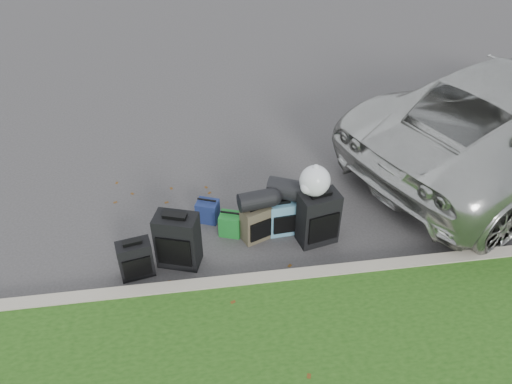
{
  "coord_description": "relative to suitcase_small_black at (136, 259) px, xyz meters",
  "views": [
    {
      "loc": [
        -0.87,
        -5.19,
        4.73
      ],
      "look_at": [
        -0.1,
        0.2,
        0.55
      ],
      "focal_mm": 35.0,
      "sensor_mm": 36.0,
      "label": 1
    }
  ],
  "objects": [
    {
      "name": "suitcase_small_black",
      "position": [
        0.0,
        0.0,
        0.0
      ],
      "size": [
        0.46,
        0.31,
        0.52
      ],
      "primitive_type": "cube",
      "rotation": [
        0.0,
        0.0,
        0.2
      ],
      "color": "black",
      "rests_on": "ground"
    },
    {
      "name": "tote_navy",
      "position": [
        0.96,
        0.94,
        -0.1
      ],
      "size": [
        0.37,
        0.33,
        0.32
      ],
      "primitive_type": "cube",
      "rotation": [
        0.0,
        0.0,
        -0.37
      ],
      "color": "navy",
      "rests_on": "ground"
    },
    {
      "name": "trash_bag",
      "position": [
        2.33,
        0.36,
        0.72
      ],
      "size": [
        0.4,
        0.4,
        0.4
      ],
      "primitive_type": "sphere",
      "color": "silver",
      "rests_on": "suitcase_large_black_right"
    },
    {
      "name": "suitcase_olive",
      "position": [
        1.59,
        0.46,
        0.0
      ],
      "size": [
        0.44,
        0.36,
        0.53
      ],
      "primitive_type": "cube",
      "rotation": [
        0.0,
        0.0,
        0.38
      ],
      "color": "#3C3626",
      "rests_on": "ground"
    },
    {
      "name": "suitcase_large_black_right",
      "position": [
        2.41,
        0.3,
        0.13
      ],
      "size": [
        0.57,
        0.42,
        0.78
      ],
      "primitive_type": "cube",
      "rotation": [
        0.0,
        0.0,
        0.22
      ],
      "color": "black",
      "rests_on": "ground"
    },
    {
      "name": "duffel_right",
      "position": [
        2.04,
        0.62,
        0.41
      ],
      "size": [
        0.6,
        0.49,
        0.3
      ],
      "primitive_type": "cylinder",
      "rotation": [
        0.0,
        1.57,
        -0.43
      ],
      "color": "black",
      "rests_on": "suitcase_teal"
    },
    {
      "name": "duffel_left",
      "position": [
        1.6,
        0.48,
        0.39
      ],
      "size": [
        0.51,
        0.33,
        0.25
      ],
      "primitive_type": "cylinder",
      "rotation": [
        0.0,
        1.57,
        0.16
      ],
      "color": "black",
      "rests_on": "suitcase_olive"
    },
    {
      "name": "ground",
      "position": [
        1.74,
        0.59,
        -0.26
      ],
      "size": [
        120.0,
        120.0,
        0.0
      ],
      "primitive_type": "plane",
      "color": "#383535",
      "rests_on": "ground"
    },
    {
      "name": "tote_green",
      "position": [
        1.25,
        0.61,
        -0.1
      ],
      "size": [
        0.35,
        0.31,
        0.33
      ],
      "primitive_type": "cube",
      "rotation": [
        0.0,
        0.0,
        -0.33
      ],
      "color": "#197427",
      "rests_on": "ground"
    },
    {
      "name": "suitcase_teal",
      "position": [
        1.97,
        0.53,
        0.0
      ],
      "size": [
        0.38,
        0.25,
        0.53
      ],
      "primitive_type": "cube",
      "rotation": [
        0.0,
        0.0,
        0.08
      ],
      "color": "teal",
      "rests_on": "ground"
    },
    {
      "name": "suitcase_large_black_left",
      "position": [
        0.54,
        0.14,
        0.12
      ],
      "size": [
        0.61,
        0.47,
        0.77
      ],
      "primitive_type": "cube",
      "rotation": [
        0.0,
        0.0,
        -0.32
      ],
      "color": "black",
      "rests_on": "ground"
    },
    {
      "name": "curb",
      "position": [
        1.74,
        -0.41,
        -0.19
      ],
      "size": [
        120.0,
        0.18,
        0.15
      ],
      "primitive_type": "cube",
      "color": "#9E937F",
      "rests_on": "ground"
    }
  ]
}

